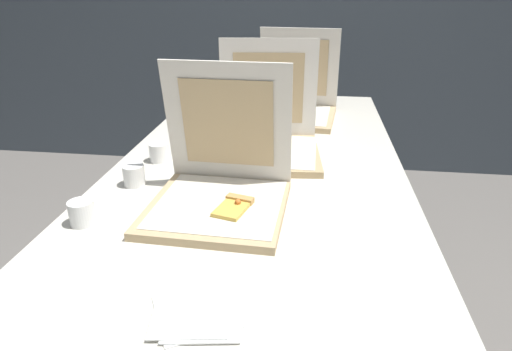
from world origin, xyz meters
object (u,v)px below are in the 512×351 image
object	(u,v)px
pizza_box_front	(220,188)
cup_white_near_left	(82,213)
pizza_box_back	(294,105)
cup_white_far	(206,130)
cup_white_near_center	(134,175)
table	(256,186)
cup_white_mid	(159,153)
pizza_box_middle	(268,138)
napkin_pile	(197,313)

from	to	relation	value
pizza_box_front	cup_white_near_left	world-z (taller)	pizza_box_front
pizza_box_back	cup_white_far	world-z (taller)	pizza_box_back
cup_white_near_left	cup_white_near_center	bearing A→B (deg)	79.92
table	cup_white_mid	world-z (taller)	cup_white_mid
pizza_box_middle	cup_white_near_center	bearing A→B (deg)	-144.10
cup_white_near_left	pizza_box_middle	bearing A→B (deg)	53.61
pizza_box_front	pizza_box_back	size ratio (longest dim) A/B	0.95
cup_white_near_center	napkin_pile	distance (m)	0.61
table	pizza_box_back	xyz separation A→B (m)	(0.09, 0.64, 0.10)
table	pizza_box_back	size ratio (longest dim) A/B	5.40
pizza_box_middle	cup_white_far	distance (m)	0.28
pizza_box_middle	pizza_box_back	xyz separation A→B (m)	(0.07, 0.46, -0.00)
cup_white_far	napkin_pile	world-z (taller)	cup_white_far
pizza_box_middle	cup_white_near_left	bearing A→B (deg)	-131.44
pizza_box_back	cup_white_mid	xyz separation A→B (m)	(-0.43, -0.59, -0.02)
pizza_box_back	pizza_box_front	bearing A→B (deg)	-94.48
pizza_box_middle	pizza_box_front	bearing A→B (deg)	-106.43
cup_white_mid	napkin_pile	size ratio (longest dim) A/B	0.33
table	cup_white_far	size ratio (longest dim) A/B	33.55
pizza_box_front	pizza_box_middle	size ratio (longest dim) A/B	0.95
cup_white_mid	cup_white_near_left	bearing A→B (deg)	-97.03
table	pizza_box_front	xyz separation A→B (m)	(-0.07, -0.24, 0.10)
pizza_box_middle	cup_white_near_center	size ratio (longest dim) A/B	6.21
pizza_box_middle	cup_white_far	bearing A→B (deg)	147.66
table	cup_white_near_left	xyz separation A→B (m)	(-0.39, -0.38, 0.08)
cup_white_far	cup_white_near_center	distance (m)	0.46
table	pizza_box_middle	xyz separation A→B (m)	(0.02, 0.18, 0.10)
cup_white_near_left	napkin_pile	size ratio (longest dim) A/B	0.33
cup_white_near_left	cup_white_far	bearing A→B (deg)	77.15
table	pizza_box_middle	world-z (taller)	pizza_box_middle
pizza_box_front	cup_white_mid	bearing A→B (deg)	135.25
pizza_box_back	cup_white_near_left	size ratio (longest dim) A/B	6.21
pizza_box_back	cup_white_near_left	distance (m)	1.12
cup_white_near_left	cup_white_near_center	world-z (taller)	same
table	pizza_box_front	distance (m)	0.27
table	napkin_pile	size ratio (longest dim) A/B	11.05
pizza_box_front	cup_white_far	xyz separation A→B (m)	(-0.17, 0.55, -0.02)
pizza_box_front	napkin_pile	distance (m)	0.42
cup_white_far	cup_white_mid	bearing A→B (deg)	-112.00
cup_white_near_center	cup_white_near_left	bearing A→B (deg)	-100.08
pizza_box_middle	cup_white_far	size ratio (longest dim) A/B	6.21
cup_white_near_left	cup_white_near_center	size ratio (longest dim) A/B	1.00
cup_white_near_left	cup_white_far	xyz separation A→B (m)	(0.16, 0.68, 0.00)
pizza_box_back	napkin_pile	world-z (taller)	pizza_box_back
pizza_box_middle	cup_white_mid	xyz separation A→B (m)	(-0.35, -0.13, -0.02)
cup_white_near_left	napkin_pile	bearing A→B (deg)	-37.85
table	cup_white_mid	bearing A→B (deg)	171.21
table	pizza_box_middle	distance (m)	0.21
cup_white_mid	cup_white_near_left	world-z (taller)	same
cup_white_far	cup_white_near_center	bearing A→B (deg)	-104.29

